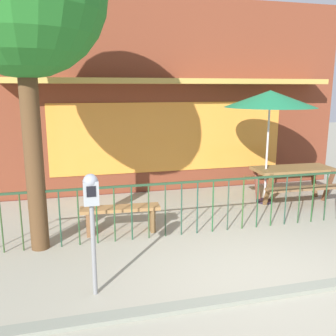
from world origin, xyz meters
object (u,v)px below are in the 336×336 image
(patio_umbrella, at_px, (270,99))
(parking_meter_far, at_px, (91,203))
(patio_bench, at_px, (120,214))
(picnic_table_left, at_px, (293,175))

(patio_umbrella, xyz_separation_m, parking_meter_far, (-3.95, -2.93, -1.10))
(patio_bench, height_order, parking_meter_far, parking_meter_far)
(patio_umbrella, distance_m, parking_meter_far, 5.03)
(parking_meter_far, bearing_deg, patio_bench, 73.74)
(picnic_table_left, height_order, parking_meter_far, parking_meter_far)
(patio_umbrella, bearing_deg, parking_meter_far, -143.44)
(picnic_table_left, distance_m, patio_bench, 4.16)
(picnic_table_left, distance_m, parking_meter_far, 5.48)
(picnic_table_left, height_order, patio_bench, picnic_table_left)
(patio_bench, bearing_deg, patio_umbrella, 16.24)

